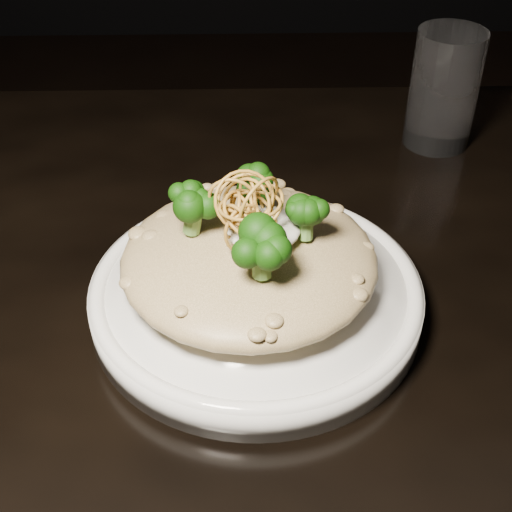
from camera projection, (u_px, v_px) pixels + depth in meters
The scene contains 7 objects.
table at pixel (359, 375), 0.63m from camera, with size 1.10×0.80×0.75m.
plate at pixel (256, 297), 0.56m from camera, with size 0.26×0.26×0.03m, color white.
risotto at pixel (249, 259), 0.54m from camera, with size 0.20×0.20×0.04m, color brown.
broccoli at pixel (251, 214), 0.52m from camera, with size 0.11×0.11×0.04m, color black, non-canonical shape.
cheese at pixel (263, 228), 0.53m from camera, with size 0.06×0.06×0.02m, color white.
shallots at pixel (248, 199), 0.51m from camera, with size 0.05×0.05×0.04m, color brown, non-canonical shape.
drinking_glass at pixel (444, 89), 0.74m from camera, with size 0.07×0.07×0.12m, color silver.
Camera 1 is at (-0.10, -0.42, 1.14)m, focal length 50.00 mm.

